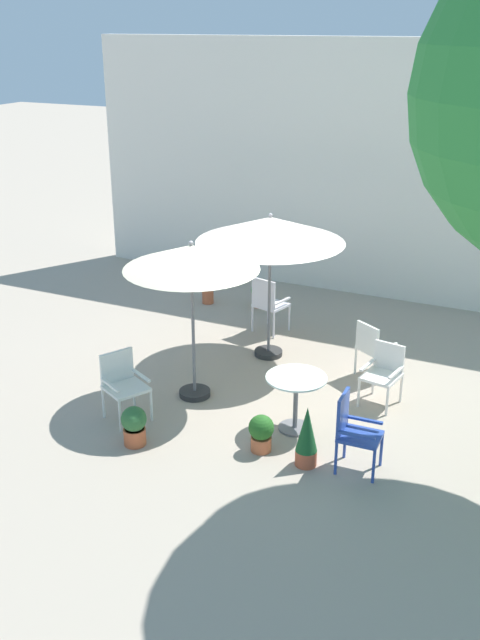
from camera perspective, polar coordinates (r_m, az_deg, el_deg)
ground_plane at (r=10.85m, az=0.35°, el=-4.63°), size 60.00×60.00×0.00m
villa_facade at (r=14.06m, az=8.14°, el=11.42°), size 10.30×0.30×4.65m
patio_umbrella_0 at (r=10.94m, az=2.37°, el=6.92°), size 2.24×2.24×2.29m
patio_umbrella_1 at (r=9.66m, az=-3.79°, el=4.71°), size 1.81×1.81×2.26m
cafe_table_0 at (r=9.39m, az=4.35°, el=-5.64°), size 0.78×0.78×0.75m
patio_chair_0 at (r=10.22m, az=11.10°, el=-3.85°), size 0.53×0.56×0.84m
patio_chair_1 at (r=8.67m, az=8.74°, el=-8.30°), size 0.49×0.44×0.96m
patio_chair_2 at (r=9.77m, az=-9.08°, el=-4.70°), size 0.66×0.67×0.90m
patio_chair_3 at (r=12.26m, az=2.18°, el=1.45°), size 0.59×0.58×0.98m
patio_chair_4 at (r=10.88m, az=10.25°, el=-1.99°), size 0.62×0.61×0.86m
potted_plant_0 at (r=9.05m, az=1.66°, el=-8.68°), size 0.31×0.31×0.48m
potted_plant_1 at (r=13.48m, az=1.53°, el=2.13°), size 0.32×0.32×0.49m
potted_plant_2 at (r=9.25m, az=-8.20°, el=-8.06°), size 0.32×0.32×0.52m
potted_plant_3 at (r=13.68m, az=-2.51°, el=2.35°), size 0.24×0.24×0.48m
potted_plant_4 at (r=8.74m, az=5.19°, el=-8.99°), size 0.26×0.26×0.77m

